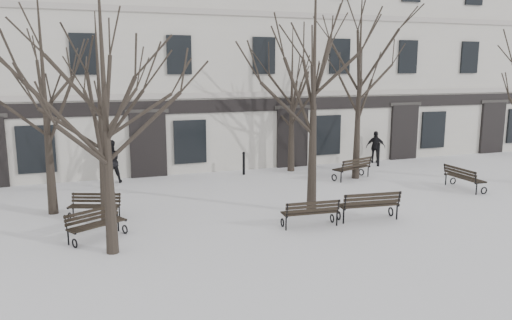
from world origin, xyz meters
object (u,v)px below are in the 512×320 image
bench_0 (96,223)px  bench_2 (369,204)px  tree_1 (99,95)px  bench_1 (311,212)px  bench_3 (95,205)px  tree_0 (103,68)px  bench_5 (463,177)px  tree_2 (315,48)px  bench_4 (353,167)px

bench_0 → bench_2: size_ratio=0.87×
tree_1 → bench_1: (5.92, -2.34, -3.55)m
tree_1 → bench_0: 3.80m
tree_1 → bench_3: size_ratio=3.80×
tree_0 → bench_1: 7.33m
tree_0 → tree_1: 2.70m
bench_0 → bench_5: bearing=-24.0°
bench_3 → bench_5: 14.14m
tree_2 → bench_2: (1.36, -1.41, -4.93)m
tree_0 → bench_2: bearing=1.5°
bench_0 → bench_4: bearing=-7.0°
tree_0 → tree_1: (-0.03, 2.57, -0.81)m
bench_1 → tree_0: bearing=6.3°
bench_3 → bench_1: bearing=-5.6°
bench_3 → bench_0: bearing=-69.6°
bench_3 → bench_5: bench_5 is taller
tree_1 → tree_0: bearing=-89.4°
bench_0 → bench_5: 14.21m
bench_2 → bench_3: bench_2 is taller
bench_1 → bench_3: size_ratio=1.06×
bench_1 → bench_3: 6.98m
bench_0 → bench_1: size_ratio=0.97×
bench_0 → bench_5: size_ratio=0.94×
tree_2 → bench_4: tree_2 is taller
bench_1 → bench_3: (-6.23, 3.15, -0.04)m
tree_0 → bench_0: (-0.37, 1.30, -4.37)m
bench_1 → bench_5: 8.23m
bench_4 → tree_2: bearing=26.1°
tree_0 → bench_2: (7.95, 0.21, -4.30)m
tree_2 → tree_0: bearing=-166.2°
tree_0 → tree_2: size_ratio=0.88×
bench_0 → bench_5: (14.15, 1.26, 0.04)m
tree_2 → bench_4: bearing=45.9°
tree_2 → bench_1: bearing=-116.7°
tree_1 → bench_1: 7.29m
bench_1 → bench_4: (4.68, 5.49, 0.05)m
bench_1 → bench_2: bearing=-176.5°
tree_1 → bench_2: tree_1 is taller
tree_0 → bench_3: size_ratio=4.56×
tree_1 → bench_4: bearing=16.6°
tree_0 → bench_3: (-0.34, 3.39, -4.39)m
bench_2 → bench_3: (-8.29, 3.17, -0.09)m
bench_3 → bench_2: bearing=0.3°
bench_0 → bench_2: bearing=-36.5°
bench_0 → bench_1: bearing=-38.7°
tree_1 → bench_3: tree_1 is taller
bench_0 → bench_1: 6.35m
tree_2 → bench_3: size_ratio=5.16×
tree_2 → bench_0: tree_2 is taller
bench_1 → bench_5: (7.89, 2.33, 0.03)m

